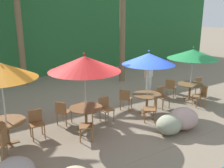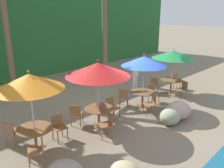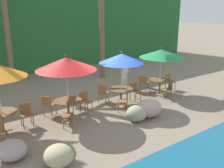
{
  "view_description": "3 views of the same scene",
  "coord_description": "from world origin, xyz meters",
  "px_view_note": "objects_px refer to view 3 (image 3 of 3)",
  "views": [
    {
      "loc": [
        -5.31,
        -7.07,
        3.72
      ],
      "look_at": [
        -0.53,
        0.29,
        1.25
      ],
      "focal_mm": 39.97,
      "sensor_mm": 36.0,
      "label": 1
    },
    {
      "loc": [
        -7.23,
        -6.08,
        4.18
      ],
      "look_at": [
        -0.41,
        0.59,
        1.21
      ],
      "focal_mm": 37.67,
      "sensor_mm": 36.0,
      "label": 2
    },
    {
      "loc": [
        -5.98,
        -8.82,
        4.24
      ],
      "look_at": [
        0.37,
        -0.04,
        1.01
      ],
      "focal_mm": 41.06,
      "sensor_mm": 36.0,
      "label": 3
    }
  ],
  "objects_px": {
    "chair_blue_left": "(124,100)",
    "dining_table_green": "(160,82)",
    "dining_table_orange": "(2,116)",
    "chair_red_inland": "(48,104)",
    "chair_red_left": "(70,114)",
    "chair_orange_seaward": "(26,113)",
    "chair_blue_inland": "(103,92)",
    "chair_green_inland": "(143,82)",
    "umbrella_red": "(66,64)",
    "waiter_in_white": "(125,71)",
    "chair_green_seaward": "(169,80)",
    "dining_table_red": "(68,103)",
    "chair_red_seaward": "(85,100)",
    "umbrella_green": "(161,53)",
    "chair_green_left": "(168,88)",
    "palm_tree_third": "(102,2)",
    "umbrella_blue": "(121,58)",
    "chair_blue_seaward": "(134,90)",
    "palm_tree_second": "(4,3)",
    "dining_table_blue": "(121,91)"
  },
  "relations": [
    {
      "from": "chair_blue_left",
      "to": "dining_table_green",
      "type": "relative_size",
      "value": 0.79
    },
    {
      "from": "dining_table_orange",
      "to": "chair_red_inland",
      "type": "xyz_separation_m",
      "value": [
        1.87,
        0.38,
        -0.1
      ]
    },
    {
      "from": "chair_red_left",
      "to": "chair_orange_seaward",
      "type": "bearing_deg",
      "value": 140.11
    },
    {
      "from": "chair_blue_inland",
      "to": "chair_green_inland",
      "type": "relative_size",
      "value": 1.0
    },
    {
      "from": "umbrella_red",
      "to": "waiter_in_white",
      "type": "relative_size",
      "value": 1.51
    },
    {
      "from": "chair_red_inland",
      "to": "chair_green_seaward",
      "type": "relative_size",
      "value": 1.0
    },
    {
      "from": "dining_table_red",
      "to": "chair_red_seaward",
      "type": "relative_size",
      "value": 1.26
    },
    {
      "from": "chair_orange_seaward",
      "to": "umbrella_green",
      "type": "bearing_deg",
      "value": -1.91
    },
    {
      "from": "waiter_in_white",
      "to": "dining_table_green",
      "type": "bearing_deg",
      "value": -57.51
    },
    {
      "from": "umbrella_green",
      "to": "chair_green_left",
      "type": "relative_size",
      "value": 2.74
    },
    {
      "from": "umbrella_green",
      "to": "chair_green_inland",
      "type": "relative_size",
      "value": 2.74
    },
    {
      "from": "umbrella_red",
      "to": "palm_tree_third",
      "type": "height_order",
      "value": "palm_tree_third"
    },
    {
      "from": "umbrella_blue",
      "to": "chair_blue_seaward",
      "type": "height_order",
      "value": "umbrella_blue"
    },
    {
      "from": "chair_red_seaward",
      "to": "chair_green_seaward",
      "type": "bearing_deg",
      "value": 0.33
    },
    {
      "from": "chair_green_left",
      "to": "palm_tree_second",
      "type": "distance_m",
      "value": 9.9
    },
    {
      "from": "dining_table_red",
      "to": "chair_green_seaward",
      "type": "height_order",
      "value": "chair_green_seaward"
    },
    {
      "from": "palm_tree_third",
      "to": "dining_table_red",
      "type": "bearing_deg",
      "value": -136.18
    },
    {
      "from": "chair_red_inland",
      "to": "chair_red_left",
      "type": "bearing_deg",
      "value": -79.59
    },
    {
      "from": "umbrella_green",
      "to": "dining_table_blue",
      "type": "bearing_deg",
      "value": -177.86
    },
    {
      "from": "chair_orange_seaward",
      "to": "dining_table_green",
      "type": "bearing_deg",
      "value": -1.91
    },
    {
      "from": "dining_table_blue",
      "to": "waiter_in_white",
      "type": "bearing_deg",
      "value": 47.52
    },
    {
      "from": "dining_table_blue",
      "to": "palm_tree_second",
      "type": "xyz_separation_m",
      "value": [
        -3.01,
        6.62,
        3.89
      ]
    },
    {
      "from": "dining_table_orange",
      "to": "dining_table_red",
      "type": "relative_size",
      "value": 1.0
    },
    {
      "from": "palm_tree_second",
      "to": "waiter_in_white",
      "type": "xyz_separation_m",
      "value": [
        4.57,
        -4.91,
        -3.52
      ]
    },
    {
      "from": "chair_red_inland",
      "to": "chair_red_seaward",
      "type": "bearing_deg",
      "value": -19.41
    },
    {
      "from": "palm_tree_second",
      "to": "chair_orange_seaward",
      "type": "bearing_deg",
      "value": -100.89
    },
    {
      "from": "chair_blue_inland",
      "to": "waiter_in_white",
      "type": "xyz_separation_m",
      "value": [
        2.13,
        1.07,
        0.47
      ]
    },
    {
      "from": "chair_green_inland",
      "to": "chair_green_left",
      "type": "relative_size",
      "value": 1.0
    },
    {
      "from": "chair_red_seaward",
      "to": "dining_table_blue",
      "type": "xyz_separation_m",
      "value": [
        1.78,
        -0.18,
        0.1
      ]
    },
    {
      "from": "chair_red_left",
      "to": "chair_green_seaward",
      "type": "distance_m",
      "value": 6.45
    },
    {
      "from": "dining_table_blue",
      "to": "chair_green_seaward",
      "type": "relative_size",
      "value": 1.26
    },
    {
      "from": "dining_table_red",
      "to": "palm_tree_third",
      "type": "bearing_deg",
      "value": 43.82
    },
    {
      "from": "dining_table_orange",
      "to": "chair_orange_seaward",
      "type": "relative_size",
      "value": 1.26
    },
    {
      "from": "umbrella_green",
      "to": "chair_green_left",
      "type": "distance_m",
      "value": 1.78
    },
    {
      "from": "dining_table_orange",
      "to": "waiter_in_white",
      "type": "xyz_separation_m",
      "value": [
        6.64,
        1.41,
        0.37
      ]
    },
    {
      "from": "umbrella_green",
      "to": "chair_green_inland",
      "type": "xyz_separation_m",
      "value": [
        -0.49,
        0.7,
        -1.56
      ]
    },
    {
      "from": "umbrella_green",
      "to": "waiter_in_white",
      "type": "relative_size",
      "value": 1.4
    },
    {
      "from": "umbrella_red",
      "to": "chair_red_inland",
      "type": "height_order",
      "value": "umbrella_red"
    },
    {
      "from": "dining_table_blue",
      "to": "chair_blue_left",
      "type": "relative_size",
      "value": 1.26
    },
    {
      "from": "chair_red_seaward",
      "to": "chair_red_left",
      "type": "bearing_deg",
      "value": -141.12
    },
    {
      "from": "dining_table_orange",
      "to": "chair_red_left",
      "type": "bearing_deg",
      "value": -26.18
    },
    {
      "from": "umbrella_red",
      "to": "palm_tree_second",
      "type": "distance_m",
      "value": 6.97
    },
    {
      "from": "chair_green_inland",
      "to": "chair_green_left",
      "type": "height_order",
      "value": "same"
    },
    {
      "from": "dining_table_orange",
      "to": "chair_red_seaward",
      "type": "height_order",
      "value": "chair_red_seaward"
    },
    {
      "from": "chair_red_inland",
      "to": "umbrella_red",
      "type": "bearing_deg",
      "value": -47.88
    },
    {
      "from": "chair_green_left",
      "to": "dining_table_red",
      "type": "bearing_deg",
      "value": 171.22
    },
    {
      "from": "chair_red_seaward",
      "to": "chair_green_left",
      "type": "bearing_deg",
      "value": -12.35
    },
    {
      "from": "palm_tree_third",
      "to": "chair_orange_seaward",
      "type": "bearing_deg",
      "value": -146.26
    },
    {
      "from": "chair_red_seaward",
      "to": "waiter_in_white",
      "type": "distance_m",
      "value": 3.71
    },
    {
      "from": "chair_blue_seaward",
      "to": "umbrella_green",
      "type": "distance_m",
      "value": 2.33
    }
  ]
}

